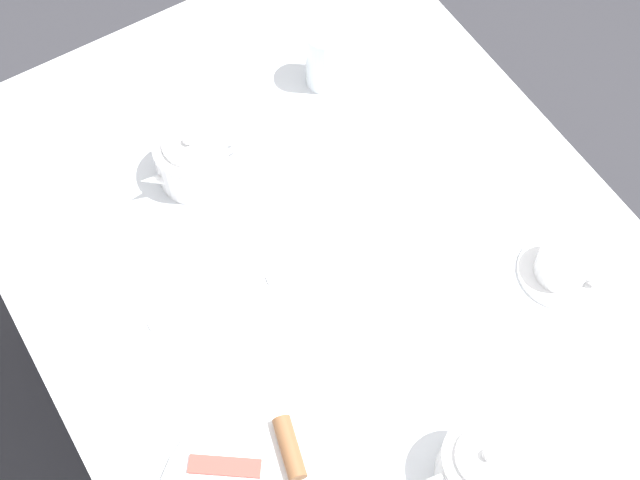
{
  "coord_description": "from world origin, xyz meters",
  "views": [
    {
      "loc": [
        -0.38,
        -0.61,
        2.07
      ],
      "look_at": [
        0.0,
        0.0,
        0.78
      ],
      "focal_mm": 50.0,
      "sensor_mm": 36.0,
      "label": 1
    }
  ],
  "objects_px": {
    "teacup_with_saucer_left": "(563,266)",
    "fork_by_plate": "(200,306)",
    "teapot_far": "(481,466)",
    "water_glass_tall": "(325,58)",
    "knife_by_plate": "(324,260)",
    "teapot_near": "(193,160)"
  },
  "relations": [
    {
      "from": "teacup_with_saucer_left",
      "to": "fork_by_plate",
      "type": "height_order",
      "value": "teacup_with_saucer_left"
    },
    {
      "from": "teacup_with_saucer_left",
      "to": "teapot_far",
      "type": "bearing_deg",
      "value": -148.32
    },
    {
      "from": "teapot_far",
      "to": "teacup_with_saucer_left",
      "type": "relative_size",
      "value": 1.48
    },
    {
      "from": "teapot_far",
      "to": "teacup_with_saucer_left",
      "type": "height_order",
      "value": "teapot_far"
    },
    {
      "from": "water_glass_tall",
      "to": "knife_by_plate",
      "type": "distance_m",
      "value": 0.39
    },
    {
      "from": "teapot_near",
      "to": "knife_by_plate",
      "type": "height_order",
      "value": "teapot_near"
    },
    {
      "from": "teapot_far",
      "to": "water_glass_tall",
      "type": "relative_size",
      "value": 1.62
    },
    {
      "from": "teacup_with_saucer_left",
      "to": "fork_by_plate",
      "type": "bearing_deg",
      "value": 154.2
    },
    {
      "from": "fork_by_plate",
      "to": "knife_by_plate",
      "type": "relative_size",
      "value": 0.86
    },
    {
      "from": "teapot_near",
      "to": "teapot_far",
      "type": "distance_m",
      "value": 0.69
    },
    {
      "from": "knife_by_plate",
      "to": "teapot_far",
      "type": "bearing_deg",
      "value": -89.76
    },
    {
      "from": "water_glass_tall",
      "to": "knife_by_plate",
      "type": "xyz_separation_m",
      "value": [
        -0.2,
        -0.32,
        -0.06
      ]
    },
    {
      "from": "teacup_with_saucer_left",
      "to": "knife_by_plate",
      "type": "bearing_deg",
      "value": 145.0
    },
    {
      "from": "teapot_near",
      "to": "fork_by_plate",
      "type": "bearing_deg",
      "value": 60.04
    },
    {
      "from": "water_glass_tall",
      "to": "teapot_near",
      "type": "bearing_deg",
      "value": -168.71
    },
    {
      "from": "teapot_far",
      "to": "fork_by_plate",
      "type": "height_order",
      "value": "teapot_far"
    },
    {
      "from": "teapot_far",
      "to": "knife_by_plate",
      "type": "distance_m",
      "value": 0.42
    },
    {
      "from": "teapot_near",
      "to": "knife_by_plate",
      "type": "xyz_separation_m",
      "value": [
        0.1,
        -0.26,
        -0.05
      ]
    },
    {
      "from": "fork_by_plate",
      "to": "teapot_far",
      "type": "bearing_deg",
      "value": -64.42
    },
    {
      "from": "teapot_far",
      "to": "water_glass_tall",
      "type": "distance_m",
      "value": 0.77
    },
    {
      "from": "teapot_far",
      "to": "knife_by_plate",
      "type": "height_order",
      "value": "teapot_far"
    },
    {
      "from": "teacup_with_saucer_left",
      "to": "teapot_near",
      "type": "bearing_deg",
      "value": 130.82
    }
  ]
}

